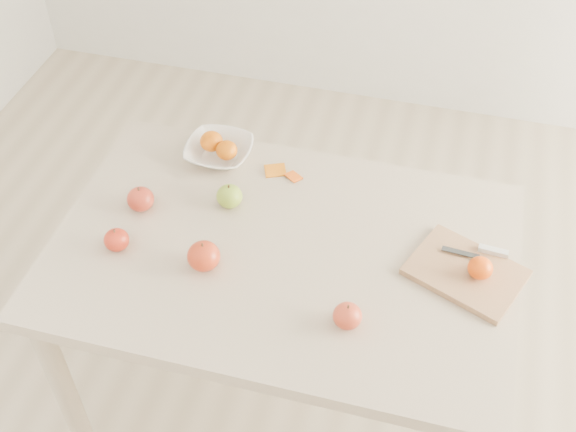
# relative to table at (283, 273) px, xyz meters

# --- Properties ---
(ground) EXTENTS (3.50, 3.50, 0.00)m
(ground) POSITION_rel_table_xyz_m (0.00, 0.00, -0.65)
(ground) COLOR #C6B293
(ground) RESTS_ON ground
(table) EXTENTS (1.20, 0.80, 0.75)m
(table) POSITION_rel_table_xyz_m (0.00, 0.00, 0.00)
(table) COLOR beige
(table) RESTS_ON ground
(cutting_board) EXTENTS (0.32, 0.28, 0.02)m
(cutting_board) POSITION_rel_table_xyz_m (0.46, 0.03, 0.11)
(cutting_board) COLOR #A97B54
(cutting_board) RESTS_ON table
(board_tangerine) EXTENTS (0.06, 0.06, 0.05)m
(board_tangerine) POSITION_rel_table_xyz_m (0.49, 0.02, 0.14)
(board_tangerine) COLOR red
(board_tangerine) RESTS_ON cutting_board
(fruit_bowl) EXTENTS (0.19, 0.19, 0.05)m
(fruit_bowl) POSITION_rel_table_xyz_m (-0.28, 0.30, 0.12)
(fruit_bowl) COLOR white
(fruit_bowl) RESTS_ON table
(bowl_tangerine_near) EXTENTS (0.07, 0.07, 0.06)m
(bowl_tangerine_near) POSITION_rel_table_xyz_m (-0.30, 0.31, 0.15)
(bowl_tangerine_near) COLOR orange
(bowl_tangerine_near) RESTS_ON fruit_bowl
(bowl_tangerine_far) EXTENTS (0.06, 0.06, 0.05)m
(bowl_tangerine_far) POSITION_rel_table_xyz_m (-0.25, 0.28, 0.15)
(bowl_tangerine_far) COLOR #E26108
(bowl_tangerine_far) RESTS_ON fruit_bowl
(orange_peel_a) EXTENTS (0.07, 0.07, 0.01)m
(orange_peel_a) POSITION_rel_table_xyz_m (-0.10, 0.28, 0.10)
(orange_peel_a) COLOR orange
(orange_peel_a) RESTS_ON table
(orange_peel_b) EXTENTS (0.06, 0.05, 0.01)m
(orange_peel_b) POSITION_rel_table_xyz_m (-0.04, 0.27, 0.10)
(orange_peel_b) COLOR #DE560F
(orange_peel_b) RESTS_ON table
(paring_knife) EXTENTS (0.17, 0.05, 0.01)m
(paring_knife) POSITION_rel_table_xyz_m (0.51, 0.10, 0.12)
(paring_knife) COLOR white
(paring_knife) RESTS_ON cutting_board
(apple_green) EXTENTS (0.07, 0.07, 0.06)m
(apple_green) POSITION_rel_table_xyz_m (-0.18, 0.12, 0.13)
(apple_green) COLOR #6B9519
(apple_green) RESTS_ON table
(apple_red_e) EXTENTS (0.07, 0.07, 0.06)m
(apple_red_e) POSITION_rel_table_xyz_m (0.21, -0.19, 0.13)
(apple_red_e) COLOR maroon
(apple_red_e) RESTS_ON table
(apple_red_c) EXTENTS (0.08, 0.08, 0.08)m
(apple_red_c) POSITION_rel_table_xyz_m (-0.18, -0.11, 0.14)
(apple_red_c) COLOR #A42414
(apple_red_c) RESTS_ON table
(apple_red_d) EXTENTS (0.07, 0.07, 0.06)m
(apple_red_d) POSITION_rel_table_xyz_m (-0.41, -0.11, 0.13)
(apple_red_d) COLOR #93020A
(apple_red_d) RESTS_ON table
(apple_red_b) EXTENTS (0.07, 0.07, 0.07)m
(apple_red_b) POSITION_rel_table_xyz_m (-0.41, 0.04, 0.13)
(apple_red_b) COLOR maroon
(apple_red_b) RESTS_ON table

